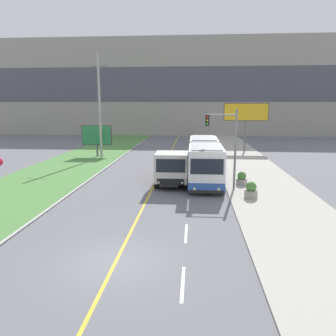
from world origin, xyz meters
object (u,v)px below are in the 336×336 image
(utility_pole_far, at_px, (100,106))
(city_bus, at_px, (204,160))
(billboard_small, at_px, (97,136))
(traffic_light_mast, at_px, (227,139))
(planter_round_second, at_px, (242,179))
(planter_round_near, at_px, (251,191))
(billboard_large, at_px, (246,114))
(dump_truck, at_px, (173,168))

(utility_pole_far, bearing_deg, city_bus, -40.97)
(utility_pole_far, relative_size, billboard_small, 3.15)
(traffic_light_mast, relative_size, billboard_small, 1.57)
(city_bus, distance_m, planter_round_second, 3.76)
(planter_round_near, xyz_separation_m, planter_round_second, (-0.11, 3.60, -0.03))
(billboard_small, bearing_deg, billboard_large, 17.73)
(planter_round_second, bearing_deg, billboard_small, 139.31)
(utility_pole_far, height_order, billboard_large, utility_pole_far)
(planter_round_second, bearing_deg, planter_round_near, -88.22)
(utility_pole_far, xyz_separation_m, planter_round_near, (14.75, -16.05, -5.41))
(billboard_large, height_order, planter_round_second, billboard_large)
(billboard_small, bearing_deg, utility_pole_far, -46.29)
(utility_pole_far, bearing_deg, dump_truck, -53.78)
(billboard_large, xyz_separation_m, planter_round_second, (-3.02, -19.09, -4.44))
(planter_round_near, bearing_deg, utility_pole_far, 132.58)
(utility_pole_far, bearing_deg, planter_round_second, -40.38)
(utility_pole_far, height_order, planter_round_near, utility_pole_far)
(dump_truck, bearing_deg, planter_round_near, -31.80)
(dump_truck, distance_m, billboard_small, 16.76)
(utility_pole_far, xyz_separation_m, traffic_light_mast, (13.24, -13.81, -2.22))
(utility_pole_far, relative_size, planter_round_second, 11.53)
(planter_round_second, bearing_deg, city_bus, 142.17)
(traffic_light_mast, xyz_separation_m, billboard_large, (4.41, 20.44, 1.23))
(city_bus, distance_m, billboard_large, 18.18)
(city_bus, bearing_deg, billboard_large, 70.86)
(city_bus, relative_size, planter_round_second, 11.28)
(traffic_light_mast, bearing_deg, planter_round_second, 44.15)
(billboard_large, distance_m, planter_round_second, 19.83)
(city_bus, relative_size, utility_pole_far, 0.98)
(utility_pole_far, height_order, traffic_light_mast, utility_pole_far)
(billboard_large, bearing_deg, planter_round_near, -97.30)
(city_bus, distance_m, utility_pole_far, 16.22)
(dump_truck, bearing_deg, city_bus, 43.58)
(dump_truck, xyz_separation_m, utility_pole_far, (-9.27, 12.65, 4.62))
(traffic_light_mast, bearing_deg, utility_pole_far, 133.80)
(city_bus, xyz_separation_m, dump_truck, (-2.53, -2.41, -0.28))
(traffic_light_mast, relative_size, planter_round_second, 5.74)
(utility_pole_far, bearing_deg, planter_round_near, -47.42)
(traffic_light_mast, xyz_separation_m, billboard_small, (-13.97, 14.57, -1.25))
(city_bus, height_order, billboard_large, billboard_large)
(dump_truck, distance_m, billboard_large, 21.35)
(dump_truck, relative_size, planter_round_second, 6.78)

